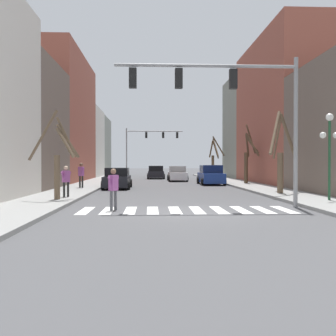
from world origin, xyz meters
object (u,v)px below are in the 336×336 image
object	(u,v)px
car_driving_toward_lane	(156,173)
street_tree_left_near	(248,157)
car_parked_left_far	(177,174)
pedestrian_on_left_sidewalk	(113,186)
street_tree_right_mid	(58,159)
traffic_signal_far	(147,140)
car_driving_away_lane	(117,179)
street_tree_left_mid	(214,157)
car_parked_right_near	(211,175)
street_lamp_right_corner	(330,139)
pedestrian_on_right_sidewalk	(81,173)
pedestrian_crossing_street	(66,179)
street_tree_right_near	(280,155)
traffic_signal_near	(229,95)

from	to	relation	value
car_driving_toward_lane	street_tree_left_near	distance (m)	15.69
car_parked_left_far	pedestrian_on_left_sidewalk	xyz separation A→B (m)	(-4.31, -25.31, 0.26)
pedestrian_on_left_sidewalk	street_tree_left_near	size ratio (longest dim) A/B	0.33
car_driving_toward_lane	street_tree_left_near	world-z (taller)	street_tree_left_near
street_tree_right_mid	traffic_signal_far	bearing A→B (deg)	83.63
car_driving_away_lane	street_tree_left_mid	size ratio (longest dim) A/B	0.91
traffic_signal_far	car_driving_toward_lane	bearing A→B (deg)	-81.97
traffic_signal_far	car_parked_right_near	xyz separation A→B (m)	(5.79, -20.75, -4.27)
car_driving_away_lane	street_tree_right_mid	xyz separation A→B (m)	(-1.99, -10.15, 1.40)
street_lamp_right_corner	pedestrian_on_right_sidewalk	xyz separation A→B (m)	(-13.43, 9.88, -1.88)
street_tree_left_near	street_tree_left_mid	distance (m)	15.74
pedestrian_on_left_sidewalk	street_tree_right_mid	size ratio (longest dim) A/B	0.39
car_parked_left_far	pedestrian_on_right_sidewalk	world-z (taller)	pedestrian_on_right_sidewalk
car_driving_away_lane	pedestrian_crossing_street	size ratio (longest dim) A/B	2.92
pedestrian_on_right_sidewalk	car_parked_left_far	bearing A→B (deg)	-76.10
street_lamp_right_corner	street_tree_right_near	xyz separation A→B (m)	(-0.90, 4.36, -0.70)
pedestrian_on_right_sidewalk	street_tree_left_mid	distance (m)	25.18
car_parked_right_near	car_parked_left_far	world-z (taller)	car_parked_right_near
traffic_signal_near	pedestrian_on_left_sidewalk	xyz separation A→B (m)	(-4.85, -0.71, -3.83)
traffic_signal_far	street_tree_left_near	bearing A→B (deg)	-67.05
street_tree_left_near	traffic_signal_far	bearing A→B (deg)	112.95
car_parked_right_near	street_tree_right_mid	bearing A→B (deg)	147.07
traffic_signal_near	pedestrian_crossing_street	bearing A→B (deg)	153.18
street_lamp_right_corner	car_driving_toward_lane	bearing A→B (deg)	105.11
pedestrian_on_left_sidewalk	street_lamp_right_corner	bearing A→B (deg)	132.79
car_driving_toward_lane	car_parked_left_far	distance (m)	6.54
car_driving_away_lane	pedestrian_crossing_street	distance (m)	9.12
car_parked_right_near	pedestrian_crossing_street	xyz separation A→B (m)	(-9.70, -13.88, 0.31)
street_lamp_right_corner	pedestrian_on_right_sidewalk	world-z (taller)	street_lamp_right_corner
traffic_signal_far	car_driving_away_lane	distance (m)	26.16
car_driving_away_lane	street_tree_right_mid	size ratio (longest dim) A/B	1.08
car_driving_away_lane	car_driving_toward_lane	xyz separation A→B (m)	(3.11, 17.94, 0.00)
street_tree_right_mid	car_driving_toward_lane	bearing A→B (deg)	79.71
street_tree_left_mid	street_tree_right_near	bearing A→B (deg)	-90.95
car_parked_right_near	car_driving_toward_lane	bearing A→B (deg)	19.89
traffic_signal_near	pedestrian_on_right_sidewalk	size ratio (longest dim) A/B	4.45
street_tree_right_mid	street_tree_left_mid	bearing A→B (deg)	67.61
pedestrian_crossing_street	pedestrian_on_left_sidewalk	bearing A→B (deg)	65.33
traffic_signal_near	street_tree_left_near	size ratio (longest dim) A/B	1.53
car_parked_right_near	street_tree_left_near	world-z (taller)	street_tree_left_near
pedestrian_on_left_sidewalk	car_parked_left_far	bearing A→B (deg)	-160.08
car_driving_toward_lane	car_parked_right_near	bearing A→B (deg)	19.89
car_parked_left_far	traffic_signal_far	bearing A→B (deg)	13.26
traffic_signal_near	car_driving_toward_lane	size ratio (longest dim) A/B	1.86
car_driving_toward_lane	street_tree_left_mid	distance (m)	8.00
traffic_signal_near	street_tree_right_near	distance (m)	7.74
street_lamp_right_corner	pedestrian_crossing_street	size ratio (longest dim) A/B	2.54
traffic_signal_far	street_tree_left_near	size ratio (longest dim) A/B	1.56
traffic_signal_far	traffic_signal_near	bearing A→B (deg)	-84.34
street_lamp_right_corner	street_tree_left_near	bearing A→B (deg)	89.90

